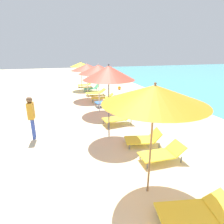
{
  "coord_description": "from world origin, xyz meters",
  "views": [
    {
      "loc": [
        -1.88,
        -0.03,
        3.43
      ],
      "look_at": [
        0.25,
        7.06,
        0.98
      ],
      "focal_mm": 29.88,
      "sensor_mm": 36.0,
      "label": 1
    }
  ],
  "objects_px": {
    "umbrella_farthest": "(81,64)",
    "lounger_farthest_inland": "(92,88)",
    "lounger_third_shoreside": "(118,118)",
    "lounger_fourth_shoreside": "(107,101)",
    "umbrella_fifth": "(87,67)",
    "umbrella_second": "(154,95)",
    "lounger_fifth_shoreside": "(96,92)",
    "cooler_box": "(164,114)",
    "lounger_third_inland": "(144,138)",
    "lounger_fifth_inland": "(103,97)",
    "person_walking_near": "(31,114)",
    "lounger_second_inland": "(196,212)",
    "beach_ball": "(119,88)",
    "lounger_second_shoreside": "(162,153)",
    "umbrella_third": "(109,73)",
    "umbrella_fourth": "(98,69)",
    "lounger_farthest_shoreside": "(85,84)"
  },
  "relations": [
    {
      "from": "umbrella_farthest",
      "to": "lounger_farthest_inland",
      "type": "relative_size",
      "value": 1.8
    },
    {
      "from": "lounger_third_shoreside",
      "to": "lounger_fourth_shoreside",
      "type": "xyz_separation_m",
      "value": [
        0.3,
        3.21,
        -0.02
      ]
    },
    {
      "from": "lounger_fourth_shoreside",
      "to": "umbrella_fifth",
      "type": "relative_size",
      "value": 0.59
    },
    {
      "from": "umbrella_second",
      "to": "lounger_fifth_shoreside",
      "type": "bearing_deg",
      "value": 84.86
    },
    {
      "from": "umbrella_fifth",
      "to": "cooler_box",
      "type": "bearing_deg",
      "value": -58.41
    },
    {
      "from": "umbrella_second",
      "to": "lounger_third_inland",
      "type": "distance_m",
      "value": 3.36
    },
    {
      "from": "lounger_fifth_inland",
      "to": "person_walking_near",
      "type": "height_order",
      "value": "person_walking_near"
    },
    {
      "from": "lounger_second_inland",
      "to": "lounger_fourth_shoreside",
      "type": "distance_m",
      "value": 8.88
    },
    {
      "from": "beach_ball",
      "to": "cooler_box",
      "type": "bearing_deg",
      "value": -91.01
    },
    {
      "from": "lounger_third_shoreside",
      "to": "umbrella_farthest",
      "type": "bearing_deg",
      "value": -92.78
    },
    {
      "from": "lounger_second_shoreside",
      "to": "lounger_second_inland",
      "type": "bearing_deg",
      "value": 76.98
    },
    {
      "from": "lounger_second_inland",
      "to": "umbrella_fifth",
      "type": "bearing_deg",
      "value": -77.22
    },
    {
      "from": "umbrella_third",
      "to": "person_walking_near",
      "type": "xyz_separation_m",
      "value": [
        -2.98,
        0.71,
        -1.56
      ]
    },
    {
      "from": "lounger_second_shoreside",
      "to": "person_walking_near",
      "type": "distance_m",
      "value": 5.13
    },
    {
      "from": "lounger_third_inland",
      "to": "beach_ball",
      "type": "distance_m",
      "value": 10.59
    },
    {
      "from": "lounger_second_shoreside",
      "to": "umbrella_fifth",
      "type": "distance_m",
      "value": 9.11
    },
    {
      "from": "lounger_second_shoreside",
      "to": "umbrella_fourth",
      "type": "height_order",
      "value": "umbrella_fourth"
    },
    {
      "from": "lounger_fifth_shoreside",
      "to": "person_walking_near",
      "type": "distance_m",
      "value": 7.98
    },
    {
      "from": "umbrella_second",
      "to": "umbrella_fifth",
      "type": "height_order",
      "value": "umbrella_second"
    },
    {
      "from": "umbrella_third",
      "to": "lounger_farthest_shoreside",
      "type": "relative_size",
      "value": 2.08
    },
    {
      "from": "umbrella_fourth",
      "to": "lounger_farthest_inland",
      "type": "relative_size",
      "value": 1.98
    },
    {
      "from": "umbrella_farthest",
      "to": "umbrella_third",
      "type": "bearing_deg",
      "value": -91.71
    },
    {
      "from": "umbrella_second",
      "to": "beach_ball",
      "type": "xyz_separation_m",
      "value": [
        3.53,
        12.55,
        -2.37
      ]
    },
    {
      "from": "lounger_fourth_shoreside",
      "to": "lounger_farthest_inland",
      "type": "xyz_separation_m",
      "value": [
        -0.07,
        4.76,
        -0.03
      ]
    },
    {
      "from": "lounger_fifth_shoreside",
      "to": "lounger_farthest_inland",
      "type": "relative_size",
      "value": 1.13
    },
    {
      "from": "umbrella_second",
      "to": "cooler_box",
      "type": "distance_m",
      "value": 6.29
    },
    {
      "from": "umbrella_second",
      "to": "umbrella_third",
      "type": "relative_size",
      "value": 0.95
    },
    {
      "from": "lounger_fifth_inland",
      "to": "cooler_box",
      "type": "distance_m",
      "value": 4.77
    },
    {
      "from": "lounger_fifth_inland",
      "to": "lounger_fourth_shoreside",
      "type": "bearing_deg",
      "value": 101.95
    },
    {
      "from": "lounger_third_inland",
      "to": "lounger_farthest_inland",
      "type": "height_order",
      "value": "lounger_farthest_inland"
    },
    {
      "from": "umbrella_fifth",
      "to": "lounger_fifth_inland",
      "type": "relative_size",
      "value": 1.59
    },
    {
      "from": "lounger_second_shoreside",
      "to": "lounger_farthest_shoreside",
      "type": "relative_size",
      "value": 1.02
    },
    {
      "from": "lounger_second_inland",
      "to": "lounger_fifth_shoreside",
      "type": "xyz_separation_m",
      "value": [
        0.46,
        12.01,
        -0.03
      ]
    },
    {
      "from": "lounger_third_shoreside",
      "to": "lounger_third_inland",
      "type": "distance_m",
      "value": 2.28
    },
    {
      "from": "umbrella_fourth",
      "to": "lounger_fifth_inland",
      "type": "xyz_separation_m",
      "value": [
        0.73,
        2.15,
        -2.13
      ]
    },
    {
      "from": "lounger_farthest_shoreside",
      "to": "cooler_box",
      "type": "relative_size",
      "value": 2.57
    },
    {
      "from": "lounger_fifth_inland",
      "to": "lounger_third_inland",
      "type": "bearing_deg",
      "value": 101.15
    },
    {
      "from": "lounger_second_inland",
      "to": "person_walking_near",
      "type": "relative_size",
      "value": 0.94
    },
    {
      "from": "umbrella_fifth",
      "to": "umbrella_farthest",
      "type": "distance_m",
      "value": 3.57
    },
    {
      "from": "lounger_farthest_inland",
      "to": "lounger_fifth_shoreside",
      "type": "bearing_deg",
      "value": 85.11
    },
    {
      "from": "lounger_fourth_shoreside",
      "to": "lounger_fifth_shoreside",
      "type": "bearing_deg",
      "value": -95.94
    },
    {
      "from": "lounger_fifth_shoreside",
      "to": "cooler_box",
      "type": "height_order",
      "value": "lounger_fifth_shoreside"
    },
    {
      "from": "umbrella_second",
      "to": "beach_ball",
      "type": "relative_size",
      "value": 8.85
    },
    {
      "from": "umbrella_third",
      "to": "lounger_third_inland",
      "type": "distance_m",
      "value": 2.81
    },
    {
      "from": "umbrella_second",
      "to": "umbrella_fifth",
      "type": "distance_m",
      "value": 9.97
    },
    {
      "from": "lounger_second_inland",
      "to": "cooler_box",
      "type": "height_order",
      "value": "lounger_second_inland"
    },
    {
      "from": "lounger_third_inland",
      "to": "umbrella_fifth",
      "type": "relative_size",
      "value": 0.55
    },
    {
      "from": "umbrella_third",
      "to": "beach_ball",
      "type": "relative_size",
      "value": 9.36
    },
    {
      "from": "lounger_farthest_shoreside",
      "to": "cooler_box",
      "type": "height_order",
      "value": "lounger_farthest_shoreside"
    },
    {
      "from": "umbrella_fifth",
      "to": "lounger_farthest_inland",
      "type": "height_order",
      "value": "umbrella_fifth"
    }
  ]
}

